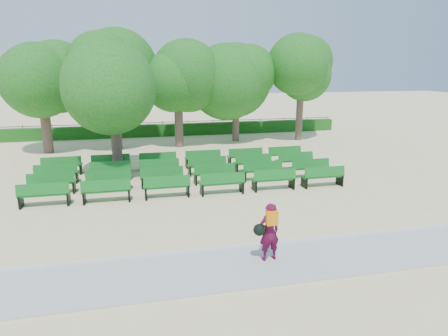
# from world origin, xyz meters

# --- Properties ---
(ground) EXTENTS (120.00, 120.00, 0.00)m
(ground) POSITION_xyz_m (0.00, 0.00, 0.00)
(ground) COLOR beige
(paving) EXTENTS (30.00, 2.20, 0.06)m
(paving) POSITION_xyz_m (0.00, -7.40, 0.03)
(paving) COLOR #B0B0AC
(paving) RESTS_ON ground
(curb) EXTENTS (30.00, 0.12, 0.10)m
(curb) POSITION_xyz_m (0.00, -6.25, 0.05)
(curb) COLOR silver
(curb) RESTS_ON ground
(hedge) EXTENTS (26.00, 0.70, 0.90)m
(hedge) POSITION_xyz_m (0.00, 14.00, 0.45)
(hedge) COLOR #185717
(hedge) RESTS_ON ground
(fence) EXTENTS (26.00, 0.10, 1.02)m
(fence) POSITION_xyz_m (0.00, 14.40, 0.00)
(fence) COLOR black
(fence) RESTS_ON ground
(tree_line) EXTENTS (21.80, 6.80, 7.04)m
(tree_line) POSITION_xyz_m (0.00, 10.00, 0.00)
(tree_line) COLOR #20671C
(tree_line) RESTS_ON ground
(bench_array) EXTENTS (1.90, 0.67, 1.18)m
(bench_array) POSITION_xyz_m (-0.92, 1.35, 0.10)
(bench_array) COLOR #12671E
(bench_array) RESTS_ON ground
(tree_among) EXTENTS (4.27, 4.27, 5.84)m
(tree_among) POSITION_xyz_m (-4.07, 3.14, 3.90)
(tree_among) COLOR brown
(tree_among) RESTS_ON ground
(person) EXTENTS (0.79, 0.50, 1.63)m
(person) POSITION_xyz_m (0.17, -7.21, 0.90)
(person) COLOR #4C0A28
(person) RESTS_ON ground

